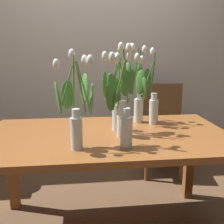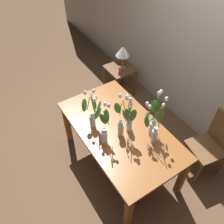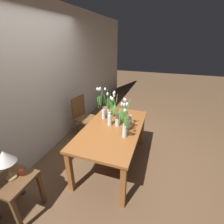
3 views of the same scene
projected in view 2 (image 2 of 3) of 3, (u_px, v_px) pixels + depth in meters
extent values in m
plane|color=brown|center=(119.00, 163.00, 3.30)|extent=(18.00, 18.00, 0.00)
cube|color=beige|center=(215.00, 49.00, 2.85)|extent=(9.00, 0.10, 2.70)
cube|color=brown|center=(120.00, 130.00, 2.78)|extent=(1.60, 0.90, 0.04)
cube|color=brown|center=(67.00, 124.00, 3.33)|extent=(0.07, 0.07, 0.70)
cube|color=brown|center=(128.00, 213.00, 2.47)|extent=(0.07, 0.07, 0.70)
cube|color=brown|center=(113.00, 103.00, 3.63)|extent=(0.07, 0.07, 0.70)
cube|color=brown|center=(182.00, 177.00, 2.76)|extent=(0.07, 0.07, 0.70)
cylinder|color=silver|center=(121.00, 130.00, 2.63)|extent=(0.07, 0.07, 0.18)
cylinder|color=silver|center=(121.00, 123.00, 2.55)|extent=(0.04, 0.04, 0.05)
cylinder|color=silver|center=(121.00, 132.00, 2.66)|extent=(0.06, 0.06, 0.11)
cylinder|color=#478433|center=(126.00, 112.00, 2.43)|extent=(0.05, 0.07, 0.35)
ellipsoid|color=white|center=(130.00, 100.00, 2.30)|extent=(0.04, 0.04, 0.06)
ellipsoid|color=#4C8E38|center=(130.00, 110.00, 2.45)|extent=(0.12, 0.06, 0.18)
cylinder|color=#478433|center=(121.00, 110.00, 2.49)|extent=(0.10, 0.06, 0.29)
ellipsoid|color=white|center=(120.00, 96.00, 2.42)|extent=(0.04, 0.04, 0.06)
ellipsoid|color=#4C8E38|center=(117.00, 108.00, 2.53)|extent=(0.06, 0.10, 0.18)
cylinder|color=silver|center=(152.00, 128.00, 2.65)|extent=(0.07, 0.07, 0.18)
cylinder|color=silver|center=(153.00, 121.00, 2.57)|extent=(0.04, 0.04, 0.05)
cylinder|color=silver|center=(152.00, 130.00, 2.67)|extent=(0.06, 0.06, 0.11)
cylinder|color=#3D752D|center=(156.00, 108.00, 2.47)|extent=(0.04, 0.05, 0.35)
ellipsoid|color=white|center=(159.00, 94.00, 2.36)|extent=(0.04, 0.04, 0.06)
ellipsoid|color=#427F33|center=(154.00, 106.00, 2.52)|extent=(0.07, 0.07, 0.17)
cylinder|color=#3D752D|center=(150.00, 113.00, 2.46)|extent=(0.04, 0.09, 0.28)
ellipsoid|color=white|center=(147.00, 104.00, 2.35)|extent=(0.04, 0.04, 0.06)
ellipsoid|color=#427F33|center=(147.00, 117.00, 2.46)|extent=(0.08, 0.07, 0.17)
cylinder|color=#3D752D|center=(157.00, 107.00, 2.48)|extent=(0.05, 0.08, 0.35)
ellipsoid|color=white|center=(161.00, 92.00, 2.38)|extent=(0.04, 0.04, 0.06)
ellipsoid|color=#427F33|center=(156.00, 106.00, 2.54)|extent=(0.08, 0.07, 0.17)
cylinder|color=#3D752D|center=(160.00, 111.00, 2.45)|extent=(0.05, 0.07, 0.33)
ellipsoid|color=white|center=(166.00, 99.00, 2.33)|extent=(0.04, 0.04, 0.06)
ellipsoid|color=#427F33|center=(163.00, 112.00, 2.49)|extent=(0.11, 0.06, 0.18)
cylinder|color=silver|center=(104.00, 137.00, 2.56)|extent=(0.07, 0.07, 0.18)
cylinder|color=silver|center=(104.00, 131.00, 2.48)|extent=(0.04, 0.04, 0.05)
cylinder|color=silver|center=(104.00, 139.00, 2.58)|extent=(0.06, 0.06, 0.11)
cylinder|color=#56933D|center=(107.00, 118.00, 2.41)|extent=(0.05, 0.08, 0.29)
ellipsoid|color=white|center=(109.00, 106.00, 2.32)|extent=(0.04, 0.04, 0.06)
ellipsoid|color=#427F33|center=(106.00, 116.00, 2.45)|extent=(0.10, 0.07, 0.18)
cylinder|color=#56933D|center=(105.00, 118.00, 2.41)|extent=(0.07, 0.07, 0.29)
ellipsoid|color=white|center=(105.00, 104.00, 2.33)|extent=(0.04, 0.04, 0.06)
ellipsoid|color=#427F33|center=(103.00, 119.00, 2.49)|extent=(0.08, 0.10, 0.18)
cylinder|color=silver|center=(154.00, 136.00, 2.57)|extent=(0.07, 0.07, 0.18)
cylinder|color=silver|center=(156.00, 130.00, 2.49)|extent=(0.04, 0.04, 0.05)
cylinder|color=silver|center=(154.00, 138.00, 2.59)|extent=(0.06, 0.06, 0.11)
cylinder|color=#3D752D|center=(160.00, 118.00, 2.39)|extent=(0.02, 0.05, 0.32)
ellipsoid|color=white|center=(163.00, 105.00, 2.28)|extent=(0.04, 0.04, 0.06)
ellipsoid|color=#427F33|center=(159.00, 117.00, 2.45)|extent=(0.08, 0.03, 0.17)
cylinder|color=#3D752D|center=(152.00, 119.00, 2.42)|extent=(0.10, 0.04, 0.26)
ellipsoid|color=white|center=(150.00, 107.00, 2.35)|extent=(0.04, 0.04, 0.06)
ellipsoid|color=#427F33|center=(147.00, 122.00, 2.47)|extent=(0.06, 0.12, 0.18)
cylinder|color=silver|center=(93.00, 121.00, 2.73)|extent=(0.07, 0.07, 0.18)
cylinder|color=silver|center=(92.00, 114.00, 2.64)|extent=(0.04, 0.04, 0.05)
cylinder|color=silver|center=(93.00, 123.00, 2.75)|extent=(0.06, 0.06, 0.11)
cylinder|color=#56933D|center=(94.00, 107.00, 2.53)|extent=(0.06, 0.04, 0.28)
ellipsoid|color=white|center=(96.00, 98.00, 2.42)|extent=(0.04, 0.04, 0.06)
ellipsoid|color=#4C8E38|center=(99.00, 107.00, 2.55)|extent=(0.06, 0.11, 0.18)
cylinder|color=#56933D|center=(93.00, 103.00, 2.55)|extent=(0.02, 0.05, 0.32)
ellipsoid|color=white|center=(94.00, 91.00, 2.45)|extent=(0.04, 0.04, 0.06)
ellipsoid|color=#4C8E38|center=(94.00, 104.00, 2.63)|extent=(0.08, 0.05, 0.17)
cylinder|color=#56933D|center=(88.00, 104.00, 2.58)|extent=(0.09, 0.02, 0.26)
ellipsoid|color=white|center=(85.00, 93.00, 2.50)|extent=(0.04, 0.04, 0.06)
ellipsoid|color=#4C8E38|center=(84.00, 105.00, 2.61)|extent=(0.06, 0.10, 0.18)
cylinder|color=#56933D|center=(93.00, 108.00, 2.52)|extent=(0.08, 0.01, 0.28)
ellipsoid|color=white|center=(94.00, 100.00, 2.39)|extent=(0.04, 0.04, 0.06)
ellipsoid|color=#4C8E38|center=(98.00, 113.00, 2.55)|extent=(0.04, 0.12, 0.18)
cylinder|color=silver|center=(129.00, 124.00, 2.69)|extent=(0.07, 0.07, 0.18)
cylinder|color=silver|center=(130.00, 118.00, 2.61)|extent=(0.04, 0.04, 0.05)
cylinder|color=silver|center=(129.00, 126.00, 2.71)|extent=(0.06, 0.06, 0.11)
cylinder|color=#56933D|center=(128.00, 108.00, 2.47)|extent=(0.02, 0.07, 0.35)
ellipsoid|color=white|center=(127.00, 97.00, 2.32)|extent=(0.04, 0.04, 0.06)
ellipsoid|color=#427F33|center=(127.00, 114.00, 2.46)|extent=(0.08, 0.04, 0.17)
cylinder|color=#56933D|center=(130.00, 111.00, 2.47)|extent=(0.07, 0.06, 0.29)
ellipsoid|color=white|center=(131.00, 104.00, 2.34)|extent=(0.04, 0.04, 0.06)
ellipsoid|color=#427F33|center=(133.00, 115.00, 2.45)|extent=(0.07, 0.09, 0.18)
cylinder|color=#56933D|center=(128.00, 108.00, 2.51)|extent=(0.03, 0.04, 0.29)
ellipsoid|color=white|center=(127.00, 98.00, 2.41)|extent=(0.04, 0.04, 0.06)
ellipsoid|color=#427F33|center=(124.00, 114.00, 2.54)|extent=(0.08, 0.10, 0.18)
cube|color=brown|center=(206.00, 148.00, 2.92)|extent=(0.47, 0.47, 0.04)
cylinder|color=brown|center=(198.00, 174.00, 2.94)|extent=(0.04, 0.04, 0.43)
cylinder|color=brown|center=(183.00, 153.00, 3.15)|extent=(0.04, 0.04, 0.43)
cylinder|color=brown|center=(220.00, 165.00, 3.02)|extent=(0.04, 0.04, 0.43)
cylinder|color=brown|center=(204.00, 145.00, 3.24)|extent=(0.04, 0.04, 0.43)
cube|color=brown|center=(120.00, 69.00, 3.95)|extent=(0.44, 0.44, 0.04)
cube|color=brown|center=(105.00, 80.00, 4.19)|extent=(0.04, 0.04, 0.51)
cube|color=brown|center=(117.00, 91.00, 3.97)|extent=(0.04, 0.04, 0.51)
cube|color=brown|center=(123.00, 73.00, 4.33)|extent=(0.04, 0.04, 0.51)
cube|color=brown|center=(135.00, 84.00, 4.11)|extent=(0.04, 0.04, 0.51)
cylinder|color=olive|center=(122.00, 68.00, 3.93)|extent=(0.12, 0.12, 0.02)
cylinder|color=olive|center=(122.00, 61.00, 3.84)|extent=(0.02, 0.02, 0.22)
cone|color=silver|center=(123.00, 51.00, 3.71)|extent=(0.22, 0.22, 0.16)
cylinder|color=#CC4C23|center=(121.00, 70.00, 3.83)|extent=(0.06, 0.06, 0.07)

